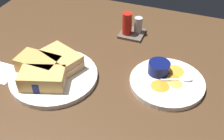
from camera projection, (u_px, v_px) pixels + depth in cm
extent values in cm
cube|color=#4C331E|center=(82.00, 82.00, 89.24)|extent=(110.00, 110.00, 3.00)
cylinder|color=white|center=(54.00, 76.00, 87.75)|extent=(27.30, 27.30, 1.60)
cube|color=tan|center=(62.00, 59.00, 89.37)|extent=(14.89, 11.88, 4.80)
cube|color=#DB938E|center=(62.00, 59.00, 89.37)|extent=(14.91, 11.41, 0.80)
cube|color=tan|center=(39.00, 64.00, 87.37)|extent=(13.22, 7.99, 4.80)
cube|color=#DB938E|center=(39.00, 64.00, 87.37)|extent=(13.46, 7.39, 0.80)
cube|color=tan|center=(43.00, 79.00, 82.06)|extent=(14.73, 11.30, 4.80)
cube|color=#DB938E|center=(43.00, 79.00, 82.06)|extent=(14.79, 10.81, 0.80)
cylinder|color=#0C144C|center=(39.00, 81.00, 82.22)|extent=(7.00, 7.00, 3.31)
cylinder|color=black|center=(38.00, 78.00, 81.43)|extent=(5.74, 5.74, 0.60)
cube|color=silver|center=(67.00, 72.00, 87.92)|extent=(3.43, 5.17, 0.40)
ellipsoid|color=silver|center=(52.00, 79.00, 85.11)|extent=(3.50, 3.87, 0.80)
cylinder|color=white|center=(167.00, 82.00, 85.56)|extent=(22.77, 22.77, 1.60)
cylinder|color=#0C144C|center=(159.00, 68.00, 86.87)|extent=(6.78, 6.78, 3.69)
cylinder|color=olive|center=(159.00, 64.00, 85.95)|extent=(5.56, 5.56, 0.60)
cube|color=silver|center=(170.00, 80.00, 84.91)|extent=(5.39, 2.82, 0.40)
ellipsoid|color=silver|center=(188.00, 79.00, 84.93)|extent=(3.79, 3.25, 0.80)
cone|color=orange|center=(170.00, 76.00, 86.31)|extent=(7.39, 7.39, 0.60)
cone|color=gold|center=(169.00, 70.00, 88.56)|extent=(8.67, 8.67, 0.60)
cone|color=orange|center=(160.00, 85.00, 82.92)|extent=(6.02, 6.02, 0.60)
cone|color=gold|center=(174.00, 70.00, 88.32)|extent=(8.26, 8.26, 0.60)
cone|color=gold|center=(176.00, 83.00, 83.61)|extent=(4.66, 4.66, 0.60)
cube|color=brown|center=(132.00, 34.00, 107.60)|extent=(9.00, 9.00, 1.00)
cylinder|color=red|center=(127.00, 24.00, 104.21)|extent=(3.60, 3.60, 8.50)
cylinder|color=#B2B2B2|center=(138.00, 25.00, 105.91)|extent=(3.00, 3.00, 6.00)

